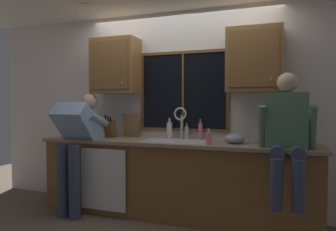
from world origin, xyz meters
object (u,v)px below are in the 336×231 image
(person_sitting_on_counter, at_px, (287,131))
(bottle_green_glass, at_px, (201,131))
(person_standing, at_px, (77,138))
(mixing_bowl, at_px, (235,139))
(knife_block, at_px, (110,129))
(soap_dispenser, at_px, (209,138))
(bottle_amber_small, at_px, (169,130))
(cutting_board, at_px, (131,125))
(bottle_tall_clear, at_px, (187,132))

(person_sitting_on_counter, relative_size, bottle_green_glass, 4.75)
(person_standing, relative_size, mixing_bowl, 6.34)
(bottle_green_glass, bearing_deg, knife_block, -173.53)
(person_sitting_on_counter, xyz_separation_m, soap_dispenser, (-0.80, 0.11, -0.12))
(person_sitting_on_counter, bearing_deg, bottle_amber_small, 161.97)
(person_standing, distance_m, cutting_board, 0.72)
(mixing_bowl, xyz_separation_m, bottle_amber_small, (-0.83, 0.16, 0.06))
(bottle_green_glass, height_order, bottle_tall_clear, bottle_green_glass)
(cutting_board, relative_size, bottle_tall_clear, 1.55)
(person_standing, xyz_separation_m, mixing_bowl, (1.89, 0.30, 0.03))
(mixing_bowl, distance_m, bottle_green_glass, 0.49)
(person_sitting_on_counter, xyz_separation_m, bottle_amber_small, (-1.37, 0.45, -0.07))
(cutting_board, xyz_separation_m, bottle_amber_small, (0.56, -0.04, -0.05))
(person_standing, distance_m, knife_block, 0.46)
(cutting_board, distance_m, soap_dispenser, 1.20)
(person_sitting_on_counter, distance_m, cutting_board, 1.99)
(cutting_board, bearing_deg, knife_block, -153.40)
(soap_dispenser, distance_m, bottle_amber_small, 0.67)
(person_standing, relative_size, bottle_amber_small, 5.47)
(knife_block, xyz_separation_m, soap_dispenser, (1.38, -0.25, -0.04))
(person_sitting_on_counter, distance_m, knife_block, 2.21)
(cutting_board, height_order, bottle_green_glass, cutting_board)
(soap_dispenser, distance_m, bottle_green_glass, 0.43)
(knife_block, distance_m, bottle_green_glass, 1.20)
(person_standing, height_order, person_sitting_on_counter, person_sitting_on_counter)
(mixing_bowl, height_order, bottle_amber_small, bottle_amber_small)
(cutting_board, bearing_deg, bottle_amber_small, -4.08)
(person_sitting_on_counter, bearing_deg, bottle_tall_clear, 156.69)
(mixing_bowl, height_order, soap_dispenser, soap_dispenser)
(bottle_tall_clear, bearing_deg, bottle_green_glass, -0.53)
(knife_block, relative_size, bottle_tall_clear, 1.53)
(cutting_board, bearing_deg, person_sitting_on_counter, -14.14)
(soap_dispenser, xyz_separation_m, bottle_amber_small, (-0.57, 0.34, 0.05))
(soap_dispenser, xyz_separation_m, bottle_tall_clear, (-0.36, 0.39, 0.02))
(mixing_bowl, xyz_separation_m, bottle_tall_clear, (-0.62, 0.21, 0.03))
(bottle_amber_small, bearing_deg, mixing_bowl, -10.66)
(person_standing, xyz_separation_m, bottle_amber_small, (1.05, 0.46, 0.09))
(person_standing, height_order, cutting_board, person_standing)
(knife_block, height_order, mixing_bowl, knife_block)
(mixing_bowl, bearing_deg, person_standing, -170.83)
(knife_block, relative_size, soap_dispenser, 1.80)
(bottle_green_glass, distance_m, bottle_amber_small, 0.39)
(person_sitting_on_counter, height_order, bottle_tall_clear, person_sitting_on_counter)
(cutting_board, relative_size, bottle_green_glass, 1.23)
(cutting_board, distance_m, bottle_green_glass, 0.95)
(mixing_bowl, distance_m, soap_dispenser, 0.32)
(knife_block, xyz_separation_m, bottle_amber_small, (0.80, 0.08, 0.00))
(person_sitting_on_counter, relative_size, knife_block, 3.92)
(person_standing, relative_size, soap_dispenser, 8.40)
(person_sitting_on_counter, relative_size, bottle_amber_small, 4.60)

